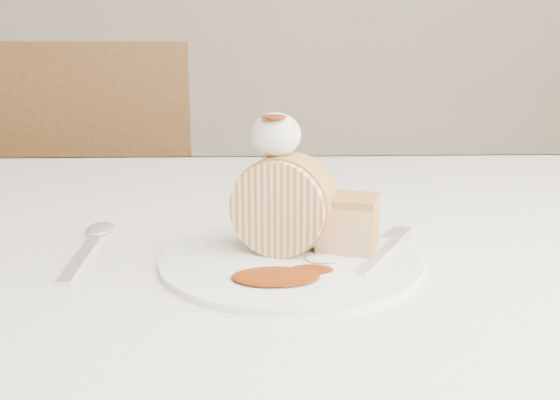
{
  "coord_description": "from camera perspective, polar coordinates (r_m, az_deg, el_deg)",
  "views": [
    {
      "loc": [
        -0.03,
        -0.51,
        0.96
      ],
      "look_at": [
        -0.01,
        0.07,
        0.81
      ],
      "focal_mm": 40.0,
      "sensor_mm": 36.0,
      "label": 1
    }
  ],
  "objects": [
    {
      "name": "caramel_pool",
      "position": [
        0.55,
        -0.39,
        -6.99
      ],
      "size": [
        0.09,
        0.07,
        0.0
      ],
      "primitive_type": null,
      "rotation": [
        0.0,
        0.0,
        -0.32
      ],
      "color": "#652204",
      "rests_on": "plate"
    },
    {
      "name": "chair_far",
      "position": [
        1.66,
        -15.81,
        -0.63
      ],
      "size": [
        0.5,
        0.5,
        0.96
      ],
      "rotation": [
        0.0,
        0.0,
        3.25
      ],
      "color": "brown",
      "rests_on": "ground"
    },
    {
      "name": "caramel_drizzle",
      "position": [
        0.58,
        -0.54,
        8.11
      ],
      "size": [
        0.02,
        0.02,
        0.01
      ],
      "primitive_type": "ellipsoid",
      "color": "#652204",
      "rests_on": "whipped_cream"
    },
    {
      "name": "cake_chunk",
      "position": [
        0.62,
        6.26,
        -2.38
      ],
      "size": [
        0.07,
        0.07,
        0.05
      ],
      "primitive_type": "cube",
      "rotation": [
        0.0,
        0.0,
        -0.32
      ],
      "color": "#BE8947",
      "rests_on": "plate"
    },
    {
      "name": "plate",
      "position": [
        0.6,
        0.99,
        -5.5
      ],
      "size": [
        0.32,
        0.32,
        0.01
      ],
      "primitive_type": "cylinder",
      "rotation": [
        0.0,
        0.0,
        -0.32
      ],
      "color": "white",
      "rests_on": "table"
    },
    {
      "name": "table",
      "position": [
        0.77,
        0.42,
        -8.49
      ],
      "size": [
        1.4,
        0.9,
        0.75
      ],
      "color": "beige",
      "rests_on": "ground"
    },
    {
      "name": "whipped_cream",
      "position": [
        0.6,
        -0.37,
        5.98
      ],
      "size": [
        0.05,
        0.05,
        0.04
      ],
      "primitive_type": "ellipsoid",
      "color": "white",
      "rests_on": "roulade_slice"
    },
    {
      "name": "fork",
      "position": [
        0.61,
        9.14,
        -5.01
      ],
      "size": [
        0.09,
        0.14,
        0.0
      ],
      "primitive_type": "cube",
      "rotation": [
        0.0,
        0.0,
        -0.51
      ],
      "color": "silver",
      "rests_on": "plate"
    },
    {
      "name": "roulade_slice",
      "position": [
        0.61,
        0.28,
        -0.45
      ],
      "size": [
        0.1,
        0.08,
        0.09
      ],
      "primitive_type": "cylinder",
      "rotation": [
        1.57,
        0.0,
        -0.34
      ],
      "color": "beige",
      "rests_on": "plate"
    },
    {
      "name": "spoon",
      "position": [
        0.64,
        -17.69,
        -5.03
      ],
      "size": [
        0.03,
        0.17,
        0.0
      ],
      "primitive_type": "cube",
      "rotation": [
        0.0,
        0.0,
        0.04
      ],
      "color": "silver",
      "rests_on": "table"
    }
  ]
}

